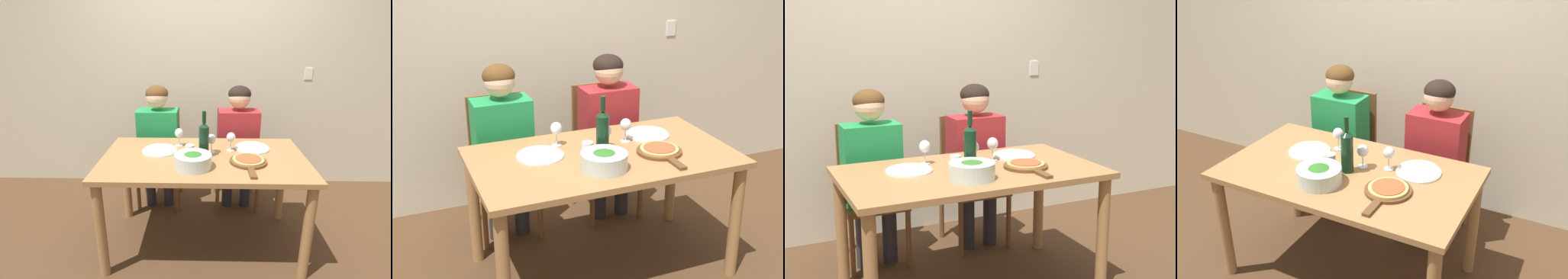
% 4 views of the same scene
% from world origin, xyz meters
% --- Properties ---
extents(back_wall, '(10.00, 0.06, 2.70)m').
position_xyz_m(back_wall, '(0.00, 1.17, 1.35)').
color(back_wall, beige).
rests_on(back_wall, ground).
extents(dining_table, '(1.53, 0.87, 0.77)m').
position_xyz_m(dining_table, '(0.00, 0.00, 0.66)').
color(dining_table, '#9E7042').
rests_on(dining_table, ground).
extents(chair_left, '(0.42, 0.42, 0.95)m').
position_xyz_m(chair_left, '(-0.44, 0.75, 0.50)').
color(chair_left, brown).
rests_on(chair_left, ground).
extents(chair_right, '(0.42, 0.42, 0.95)m').
position_xyz_m(chair_right, '(0.33, 0.75, 0.50)').
color(chair_right, brown).
rests_on(chair_right, ground).
extents(person_woman, '(0.47, 0.51, 1.20)m').
position_xyz_m(person_woman, '(-0.44, 0.63, 0.72)').
color(person_woman, '#28282D').
rests_on(person_woman, ground).
extents(person_man, '(0.47, 0.51, 1.20)m').
position_xyz_m(person_man, '(0.33, 0.63, 0.72)').
color(person_man, '#28282D').
rests_on(person_man, ground).
extents(wine_bottle, '(0.07, 0.07, 0.35)m').
position_xyz_m(wine_bottle, '(-0.00, -0.00, 0.91)').
color(wine_bottle, black).
rests_on(wine_bottle, dining_table).
extents(broccoli_bowl, '(0.26, 0.26, 0.11)m').
position_xyz_m(broccoli_bowl, '(-0.08, -0.19, 0.82)').
color(broccoli_bowl, silver).
rests_on(broccoli_bowl, dining_table).
extents(dinner_plate_left, '(0.27, 0.27, 0.02)m').
position_xyz_m(dinner_plate_left, '(-0.35, 0.10, 0.78)').
color(dinner_plate_left, white).
rests_on(dinner_plate_left, dining_table).
extents(dinner_plate_right, '(0.27, 0.27, 0.02)m').
position_xyz_m(dinner_plate_right, '(0.39, 0.18, 0.78)').
color(dinner_plate_right, white).
rests_on(dinner_plate_right, dining_table).
extents(pizza_on_board, '(0.27, 0.41, 0.04)m').
position_xyz_m(pizza_on_board, '(0.32, -0.11, 0.79)').
color(pizza_on_board, brown).
rests_on(pizza_on_board, dining_table).
extents(wine_glass_left, '(0.07, 0.07, 0.15)m').
position_xyz_m(wine_glass_left, '(-0.20, 0.23, 0.87)').
color(wine_glass_left, silver).
rests_on(wine_glass_left, dining_table).
extents(wine_glass_right, '(0.07, 0.07, 0.15)m').
position_xyz_m(wine_glass_right, '(0.21, 0.13, 0.87)').
color(wine_glass_right, silver).
rests_on(wine_glass_right, dining_table).
extents(wine_glass_centre, '(0.07, 0.07, 0.15)m').
position_xyz_m(wine_glass_centre, '(0.06, 0.09, 0.87)').
color(wine_glass_centre, silver).
rests_on(wine_glass_centre, dining_table).
extents(water_tumbler, '(0.07, 0.07, 0.10)m').
position_xyz_m(water_tumbler, '(-0.10, -0.03, 0.82)').
color(water_tumbler, silver).
rests_on(water_tumbler, dining_table).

